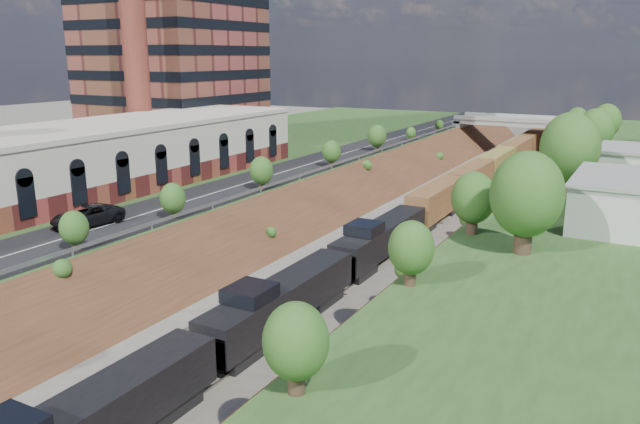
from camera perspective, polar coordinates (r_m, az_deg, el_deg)
platform_left at (r=89.04m, az=-12.58°, el=3.05°), size 44.00×180.00×5.00m
embankment_left at (r=77.15m, az=-0.05°, el=-0.21°), size 10.00×180.00×10.00m
embankment_right at (r=69.67m, az=16.03°, el=-2.36°), size 10.00×180.00×10.00m
rail_left_track at (r=73.59m, az=5.69°, el=-0.92°), size 1.58×180.00×0.18m
rail_right_track at (r=71.80m, az=9.51°, el=-1.43°), size 1.58×180.00×0.18m
road at (r=78.28m, az=-2.95°, el=3.77°), size 8.00×180.00×0.10m
guardrail at (r=75.98m, az=-0.39°, el=3.85°), size 0.10×171.00×0.70m
commercial_building at (r=69.36m, az=-21.68°, el=4.33°), size 14.30×62.30×7.00m
smokestack at (r=86.78m, az=-16.80°, el=17.46°), size 3.20×3.20×40.00m
overpass at (r=130.71m, az=17.67°, el=7.27°), size 24.50×8.30×7.40m
white_building_near at (r=58.80m, az=26.62°, el=0.70°), size 9.00×12.00×4.00m
white_building_far at (r=80.49m, az=27.01°, el=3.79°), size 8.00×10.00×3.60m
tree_right_large at (r=47.23m, az=18.37°, el=1.47°), size 5.25×5.25×7.61m
tree_left_crest at (r=46.36m, az=-25.56°, el=-2.44°), size 2.45×2.45×3.55m
freight_train at (r=88.24m, az=13.52°, el=2.87°), size 2.81×143.76×4.55m
suv at (r=56.37m, az=-20.50°, el=-0.32°), size 3.90×6.52×1.69m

